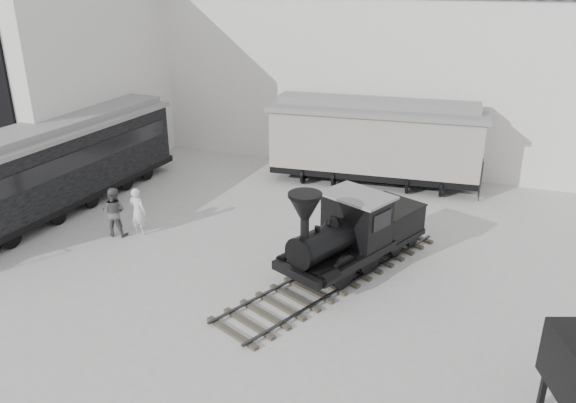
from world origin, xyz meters
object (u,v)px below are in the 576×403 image
at_px(locomotive, 350,237).
at_px(boxcar, 375,139).
at_px(visitor_a, 138,211).
at_px(visitor_b, 114,212).
at_px(passenger_coach, 60,165).

height_order(locomotive, boxcar, boxcar).
xyz_separation_m(visitor_a, visitor_b, (-0.76, -0.38, 0.02)).
relative_size(boxcar, visitor_a, 5.37).
xyz_separation_m(passenger_coach, visitor_a, (4.33, -1.06, -0.97)).
relative_size(locomotive, boxcar, 0.93).
distance_m(locomotive, passenger_coach, 12.41).
height_order(boxcar, visitor_b, boxcar).
bearing_deg(visitor_a, passenger_coach, -12.09).
bearing_deg(boxcar, visitor_b, -135.92).
bearing_deg(boxcar, passenger_coach, -151.57).
distance_m(visitor_a, visitor_b, 0.85).
height_order(locomotive, visitor_a, locomotive).
height_order(boxcar, visitor_a, boxcar).
relative_size(locomotive, visitor_b, 4.88).
bearing_deg(visitor_a, visitor_b, 28.57).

